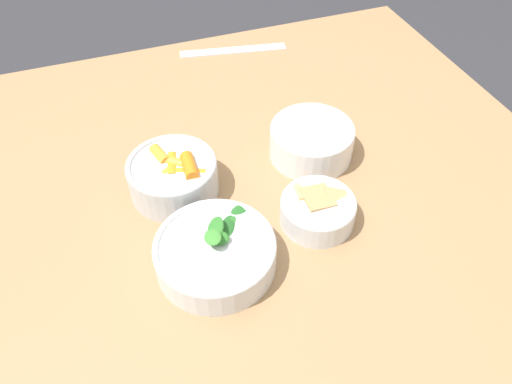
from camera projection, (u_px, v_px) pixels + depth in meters
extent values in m
plane|color=#2D2D33|center=(228.00, 379.00, 1.39)|extent=(10.00, 10.00, 0.00)
cube|color=#99724C|center=(211.00, 208.00, 0.87)|extent=(1.33, 1.09, 0.03)
cube|color=olive|center=(358.00, 131.00, 1.59)|extent=(0.06, 0.06, 0.70)
cylinder|color=silver|center=(173.00, 178.00, 0.86)|extent=(0.15, 0.15, 0.06)
torus|color=silver|center=(171.00, 164.00, 0.84)|extent=(0.15, 0.15, 0.01)
cylinder|color=orange|center=(188.00, 175.00, 0.84)|extent=(0.06, 0.04, 0.02)
cylinder|color=orange|center=(161.00, 186.00, 0.83)|extent=(0.05, 0.05, 0.02)
cylinder|color=orange|center=(176.00, 171.00, 0.85)|extent=(0.06, 0.03, 0.02)
cylinder|color=orange|center=(157.00, 182.00, 0.83)|extent=(0.05, 0.03, 0.02)
cylinder|color=orange|center=(173.00, 167.00, 0.85)|extent=(0.04, 0.06, 0.02)
cylinder|color=orange|center=(176.00, 168.00, 0.85)|extent=(0.06, 0.05, 0.02)
cylinder|color=orange|center=(175.00, 163.00, 0.85)|extent=(0.05, 0.04, 0.02)
cylinder|color=orange|center=(189.00, 166.00, 0.83)|extent=(0.03, 0.06, 0.02)
cylinder|color=orange|center=(160.00, 155.00, 0.86)|extent=(0.03, 0.05, 0.02)
cylinder|color=silver|center=(216.00, 255.00, 0.76)|extent=(0.19, 0.19, 0.05)
torus|color=silver|center=(215.00, 245.00, 0.74)|extent=(0.19, 0.19, 0.01)
ellipsoid|color=#2D7028|center=(217.00, 238.00, 0.74)|extent=(0.04, 0.04, 0.02)
ellipsoid|color=#3D8433|center=(171.00, 257.00, 0.73)|extent=(0.04, 0.03, 0.02)
ellipsoid|color=#2D7028|center=(215.00, 229.00, 0.75)|extent=(0.04, 0.05, 0.03)
ellipsoid|color=#3D8433|center=(213.00, 237.00, 0.73)|extent=(0.03, 0.04, 0.02)
ellipsoid|color=#2D7028|center=(231.00, 229.00, 0.77)|extent=(0.06, 0.06, 0.03)
ellipsoid|color=#235B23|center=(231.00, 226.00, 0.77)|extent=(0.05, 0.06, 0.03)
ellipsoid|color=#235B23|center=(239.00, 222.00, 0.78)|extent=(0.06, 0.07, 0.04)
cylinder|color=white|center=(311.00, 142.00, 0.93)|extent=(0.16, 0.16, 0.06)
torus|color=white|center=(313.00, 129.00, 0.91)|extent=(0.16, 0.16, 0.01)
cylinder|color=brown|center=(311.00, 146.00, 0.94)|extent=(0.14, 0.14, 0.03)
ellipsoid|color=#A36B4C|center=(325.00, 133.00, 0.92)|extent=(0.01, 0.01, 0.01)
ellipsoid|color=#AD7551|center=(331.00, 142.00, 0.91)|extent=(0.01, 0.01, 0.01)
ellipsoid|color=#8E5B3D|center=(342.00, 143.00, 0.91)|extent=(0.01, 0.01, 0.01)
ellipsoid|color=#AD7551|center=(284.00, 123.00, 0.95)|extent=(0.01, 0.01, 0.01)
ellipsoid|color=#A36B4C|center=(314.00, 154.00, 0.88)|extent=(0.01, 0.01, 0.01)
ellipsoid|color=#8E5B3D|center=(282.00, 136.00, 0.92)|extent=(0.01, 0.01, 0.01)
ellipsoid|color=#A36B4C|center=(329.00, 136.00, 0.92)|extent=(0.01, 0.01, 0.01)
ellipsoid|color=#A36B4C|center=(328.00, 132.00, 0.92)|extent=(0.01, 0.01, 0.01)
ellipsoid|color=#8E5B3D|center=(336.00, 143.00, 0.90)|extent=(0.01, 0.01, 0.01)
ellipsoid|color=#8E5B3D|center=(294.00, 130.00, 0.93)|extent=(0.01, 0.01, 0.01)
ellipsoid|color=#8E5B3D|center=(316.00, 135.00, 0.93)|extent=(0.01, 0.01, 0.01)
cylinder|color=#E0A88E|center=(310.00, 130.00, 0.92)|extent=(0.03, 0.03, 0.01)
cylinder|color=tan|center=(300.00, 131.00, 0.92)|extent=(0.03, 0.03, 0.01)
cylinder|color=tan|center=(306.00, 120.00, 0.94)|extent=(0.03, 0.03, 0.01)
cylinder|color=beige|center=(317.00, 146.00, 0.90)|extent=(0.03, 0.03, 0.01)
cylinder|color=silver|center=(317.00, 211.00, 0.82)|extent=(0.12, 0.12, 0.04)
torus|color=silver|center=(319.00, 203.00, 0.81)|extent=(0.12, 0.12, 0.01)
cube|color=tan|center=(303.00, 205.00, 0.82)|extent=(0.07, 0.07, 0.03)
cube|color=tan|center=(326.00, 206.00, 0.81)|extent=(0.06, 0.07, 0.02)
cube|color=tan|center=(318.00, 203.00, 0.81)|extent=(0.07, 0.08, 0.02)
cube|color=tan|center=(309.00, 191.00, 0.83)|extent=(0.05, 0.05, 0.02)
cube|color=tan|center=(335.00, 199.00, 0.81)|extent=(0.05, 0.05, 0.02)
cube|color=tan|center=(318.00, 197.00, 0.81)|extent=(0.05, 0.05, 0.01)
cube|color=silver|center=(233.00, 50.00, 1.21)|extent=(0.26, 0.08, 0.00)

